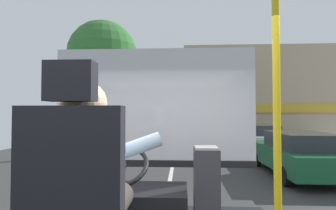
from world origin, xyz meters
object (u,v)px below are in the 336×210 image
at_px(parked_car_green, 299,153).
at_px(parked_car_white, 257,137).
at_px(steering_console, 130,207).
at_px(bus_driver, 87,177).
at_px(fare_box, 207,192).
at_px(handrail_pole, 277,114).

height_order(parked_car_green, parked_car_white, parked_car_white).
distance_m(steering_console, parked_car_white, 11.82).
xyz_separation_m(bus_driver, parked_car_white, (4.27, 12.19, -0.89)).
bearing_deg(parked_car_white, fare_box, -107.71).
xyz_separation_m(bus_driver, parked_car_green, (4.12, 7.02, -0.89)).
bearing_deg(fare_box, bus_driver, -123.74).
xyz_separation_m(bus_driver, steering_console, (-0.00, 1.18, -0.57)).
bearing_deg(parked_car_green, steering_console, -125.19).
relative_size(bus_driver, fare_box, 0.96).
distance_m(handrail_pole, parked_car_white, 12.46).
distance_m(bus_driver, parked_car_white, 12.95).
bearing_deg(parked_car_white, handrail_pole, -104.99).
xyz_separation_m(bus_driver, handrail_pole, (1.06, 0.21, 0.34)).
height_order(bus_driver, parked_car_green, bus_driver).
bearing_deg(steering_console, fare_box, -6.96).
height_order(bus_driver, handrail_pole, handrail_pole).
bearing_deg(steering_console, handrail_pole, -42.11).
distance_m(handrail_pole, fare_box, 1.18).
relative_size(fare_box, parked_car_green, 0.20).
xyz_separation_m(bus_driver, fare_box, (0.73, 1.09, -0.38)).
bearing_deg(parked_car_white, steering_console, -111.20).
bearing_deg(handrail_pole, parked_car_green, 65.83).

